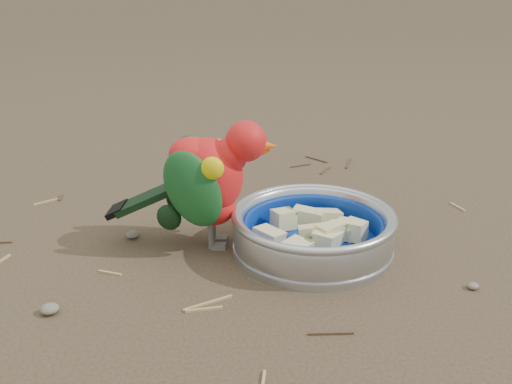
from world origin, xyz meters
name	(u,v)px	position (x,y,z in m)	size (l,w,h in m)	color
ground	(323,274)	(0.00, 0.00, 0.00)	(60.00, 60.00, 0.00)	#483828
food_bowl	(312,246)	(0.01, 0.07, 0.01)	(0.23, 0.23, 0.02)	#B2B2BA
bowl_wall	(313,227)	(0.01, 0.07, 0.04)	(0.23, 0.23, 0.04)	#B2B2BA
fruit_wedges	(313,232)	(0.01, 0.07, 0.03)	(0.14, 0.14, 0.03)	beige
lory_parrot	(208,187)	(-0.12, 0.13, 0.09)	(0.11, 0.22, 0.18)	red
ground_debris	(331,247)	(0.04, 0.06, 0.00)	(0.90, 0.80, 0.01)	tan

